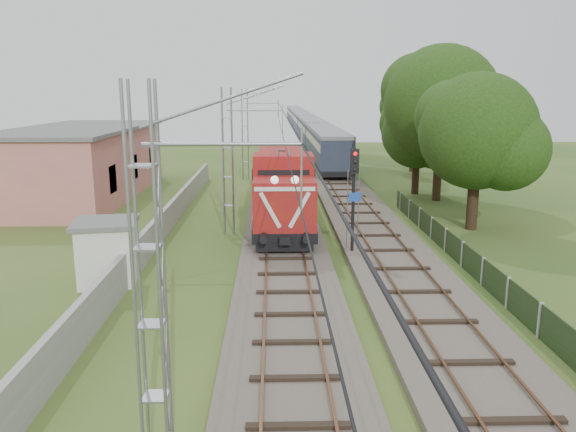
{
  "coord_description": "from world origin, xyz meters",
  "views": [
    {
      "loc": [
        -0.55,
        -18.59,
        7.76
      ],
      "look_at": [
        0.14,
        6.5,
        2.2
      ],
      "focal_mm": 35.0,
      "sensor_mm": 36.0,
      "label": 1
    }
  ],
  "objects_px": {
    "signal_post": "(354,183)",
    "coach_rake": "(303,122)",
    "relay_hut": "(107,251)",
    "locomotive": "(282,183)"
  },
  "relations": [
    {
      "from": "signal_post",
      "to": "coach_rake",
      "type": "bearing_deg",
      "value": 88.7
    },
    {
      "from": "relay_hut",
      "to": "coach_rake",
      "type": "bearing_deg",
      "value": 81.23
    },
    {
      "from": "coach_rake",
      "to": "relay_hut",
      "type": "distance_m",
      "value": 81.35
    },
    {
      "from": "signal_post",
      "to": "relay_hut",
      "type": "xyz_separation_m",
      "value": [
        -10.65,
        -3.34,
        -2.28
      ]
    },
    {
      "from": "locomotive",
      "to": "signal_post",
      "type": "height_order",
      "value": "signal_post"
    },
    {
      "from": "locomotive",
      "to": "coach_rake",
      "type": "bearing_deg",
      "value": 85.84
    },
    {
      "from": "locomotive",
      "to": "relay_hut",
      "type": "xyz_separation_m",
      "value": [
        -7.4,
        -11.6,
        -0.98
      ]
    },
    {
      "from": "locomotive",
      "to": "relay_hut",
      "type": "relative_size",
      "value": 6.07
    },
    {
      "from": "coach_rake",
      "to": "signal_post",
      "type": "height_order",
      "value": "signal_post"
    },
    {
      "from": "coach_rake",
      "to": "signal_post",
      "type": "xyz_separation_m",
      "value": [
        -1.75,
        -77.04,
        1.13
      ]
    }
  ]
}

